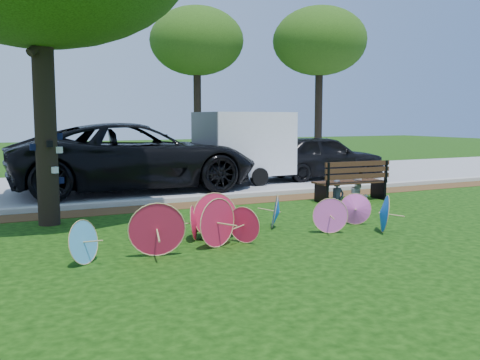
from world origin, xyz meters
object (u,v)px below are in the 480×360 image
object	(u,v)px
dark_pickup	(321,157)
person_right	(359,177)
parasol_pile	(239,220)
black_van	(135,157)
person_left	(338,180)
cargo_trailer	(245,143)
park_bench	(350,181)

from	to	relation	value
dark_pickup	person_right	size ratio (longest dim) A/B	3.85
parasol_pile	black_van	bearing A→B (deg)	89.22
person_left	person_right	size ratio (longest dim) A/B	0.91
black_van	dark_pickup	size ratio (longest dim) A/B	1.58
cargo_trailer	person_right	distance (m)	4.86
parasol_pile	person_right	size ratio (longest dim) A/B	5.12
dark_pickup	cargo_trailer	world-z (taller)	cargo_trailer
black_van	person_left	bearing A→B (deg)	-133.71
dark_pickup	cargo_trailer	distance (m)	3.17
parasol_pile	dark_pickup	world-z (taller)	dark_pickup
cargo_trailer	park_bench	size ratio (longest dim) A/B	1.47
person_left	dark_pickup	bearing A→B (deg)	56.67
park_bench	person_left	world-z (taller)	person_left
cargo_trailer	person_left	size ratio (longest dim) A/B	2.70
black_van	park_bench	xyz separation A→B (m)	(4.67, -4.43, -0.50)
cargo_trailer	park_bench	xyz separation A→B (m)	(0.82, -4.71, -0.82)
person_right	person_left	bearing A→B (deg)	-175.50
person_left	cargo_trailer	bearing A→B (deg)	92.09
black_van	park_bench	world-z (taller)	black_van
person_right	cargo_trailer	bearing A→B (deg)	108.59
park_bench	parasol_pile	bearing A→B (deg)	-144.91
park_bench	person_right	xyz separation A→B (m)	(0.35, 0.05, 0.08)
person_left	parasol_pile	bearing A→B (deg)	-148.88
park_bench	person_left	size ratio (longest dim) A/B	1.83
person_right	black_van	bearing A→B (deg)	143.44
cargo_trailer	person_right	bearing A→B (deg)	-79.77
cargo_trailer	person_right	world-z (taller)	cargo_trailer
parasol_pile	cargo_trailer	distance (m)	8.74
dark_pickup	person_left	bearing A→B (deg)	153.40
black_van	dark_pickup	distance (m)	6.98
parasol_pile	dark_pickup	size ratio (longest dim) A/B	1.33
dark_pickup	person_right	xyz separation A→B (m)	(-1.95, -4.65, -0.19)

